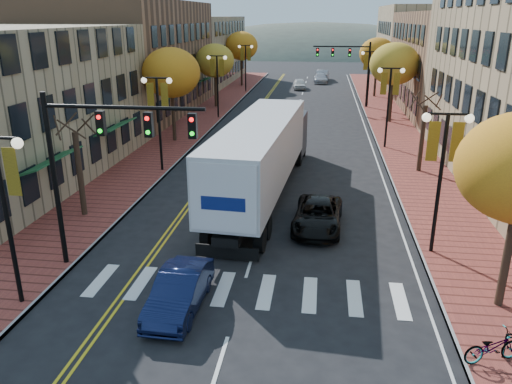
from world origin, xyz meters
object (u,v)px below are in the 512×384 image
(black_suv, at_px, (318,215))
(bicycle, at_px, (493,347))
(semi_truck, at_px, (265,150))
(navy_sedan, at_px, (179,291))

(black_suv, bearing_deg, bicycle, -57.91)
(semi_truck, distance_m, bicycle, 16.15)
(black_suv, distance_m, bicycle, 10.64)
(bicycle, bearing_deg, navy_sedan, 60.00)
(black_suv, xyz_separation_m, bicycle, (5.14, -9.31, -0.03))
(navy_sedan, bearing_deg, bicycle, -8.50)
(semi_truck, xyz_separation_m, navy_sedan, (-1.53, -12.07, -1.92))
(navy_sedan, xyz_separation_m, bicycle, (9.73, -1.69, -0.06))
(semi_truck, xyz_separation_m, bicycle, (8.20, -13.77, -1.98))
(navy_sedan, relative_size, bicycle, 2.29)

